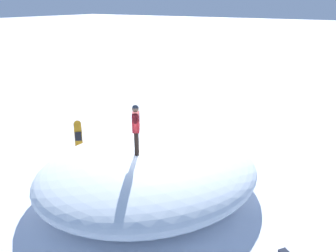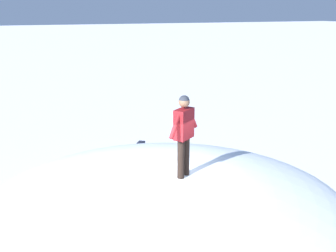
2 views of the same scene
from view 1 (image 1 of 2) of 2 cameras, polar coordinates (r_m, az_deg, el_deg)
name	(u,v)px [view 1 (image 1 of 2)]	position (r m, az deg, el deg)	size (l,w,h in m)	color
ground	(155,184)	(11.91, -2.17, -9.80)	(240.00, 240.00, 0.00)	white
snow_mound	(149,171)	(11.35, -3.25, -7.54)	(7.49, 6.63, 1.35)	white
snowboarder_standing	(136,125)	(10.60, -5.44, 0.10)	(0.87, 0.64, 1.65)	black
snowboard_primary_upright	(79,140)	(13.87, -14.88, -2.26)	(0.52, 0.53, 1.56)	orange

